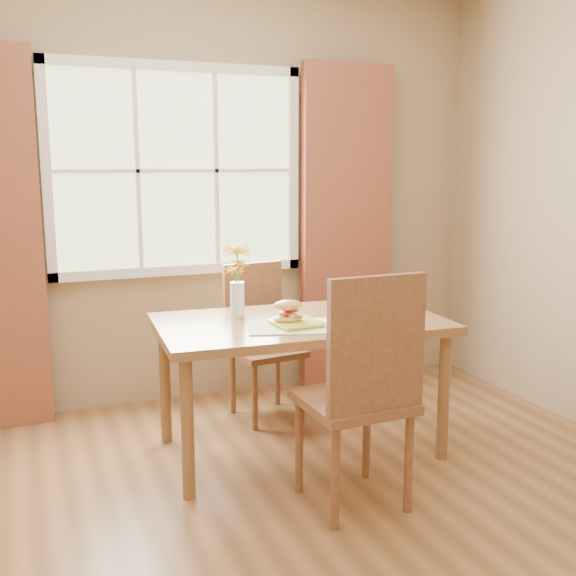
{
  "coord_description": "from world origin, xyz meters",
  "views": [
    {
      "loc": [
        -0.94,
        -2.38,
        1.55
      ],
      "look_at": [
        0.31,
        0.77,
        0.92
      ],
      "focal_mm": 42.0,
      "sensor_mm": 36.0,
      "label": 1
    }
  ],
  "objects_px": {
    "chair_near": "(364,384)",
    "chair_far": "(261,333)",
    "croissant_sandwich": "(288,312)",
    "dining_table": "(300,333)",
    "water_glass": "(351,309)",
    "flower_vase": "(237,274)"
  },
  "relations": [
    {
      "from": "flower_vase",
      "to": "chair_near",
      "type": "bearing_deg",
      "value": -71.76
    },
    {
      "from": "chair_near",
      "to": "water_glass",
      "type": "xyz_separation_m",
      "value": [
        0.24,
        0.61,
        0.19
      ]
    },
    {
      "from": "dining_table",
      "to": "chair_near",
      "type": "distance_m",
      "value": 0.72
    },
    {
      "from": "water_glass",
      "to": "flower_vase",
      "type": "bearing_deg",
      "value": 151.73
    },
    {
      "from": "chair_far",
      "to": "croissant_sandwich",
      "type": "relative_size",
      "value": 5.62
    },
    {
      "from": "chair_near",
      "to": "chair_far",
      "type": "height_order",
      "value": "chair_near"
    },
    {
      "from": "croissant_sandwich",
      "to": "flower_vase",
      "type": "distance_m",
      "value": 0.37
    },
    {
      "from": "chair_near",
      "to": "croissant_sandwich",
      "type": "distance_m",
      "value": 0.65
    },
    {
      "from": "chair_near",
      "to": "dining_table",
      "type": "bearing_deg",
      "value": 88.24
    },
    {
      "from": "chair_far",
      "to": "croissant_sandwich",
      "type": "distance_m",
      "value": 0.78
    },
    {
      "from": "flower_vase",
      "to": "dining_table",
      "type": "bearing_deg",
      "value": -31.51
    },
    {
      "from": "chair_near",
      "to": "flower_vase",
      "type": "xyz_separation_m",
      "value": [
        -0.29,
        0.89,
        0.37
      ]
    },
    {
      "from": "croissant_sandwich",
      "to": "water_glass",
      "type": "xyz_separation_m",
      "value": [
        0.35,
        -0.0,
        -0.01
      ]
    },
    {
      "from": "water_glass",
      "to": "flower_vase",
      "type": "xyz_separation_m",
      "value": [
        -0.53,
        0.29,
        0.18
      ]
    },
    {
      "from": "chair_near",
      "to": "chair_far",
      "type": "relative_size",
      "value": 1.16
    },
    {
      "from": "chair_near",
      "to": "croissant_sandwich",
      "type": "bearing_deg",
      "value": 98.7
    },
    {
      "from": "dining_table",
      "to": "water_glass",
      "type": "distance_m",
      "value": 0.3
    },
    {
      "from": "chair_near",
      "to": "chair_far",
      "type": "distance_m",
      "value": 1.33
    },
    {
      "from": "croissant_sandwich",
      "to": "chair_near",
      "type": "bearing_deg",
      "value": -73.34
    },
    {
      "from": "chair_far",
      "to": "croissant_sandwich",
      "type": "bearing_deg",
      "value": -105.01
    },
    {
      "from": "chair_far",
      "to": "flower_vase",
      "type": "xyz_separation_m",
      "value": [
        -0.28,
        -0.43,
        0.45
      ]
    },
    {
      "from": "chair_near",
      "to": "croissant_sandwich",
      "type": "xyz_separation_m",
      "value": [
        -0.12,
        0.61,
        0.21
      ]
    }
  ]
}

